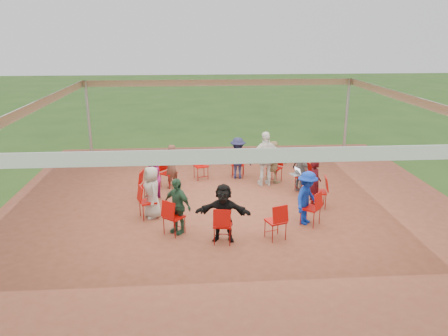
{
  "coord_description": "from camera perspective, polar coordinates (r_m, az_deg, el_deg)",
  "views": [
    {
      "loc": [
        -1.08,
        -11.64,
        4.72
      ],
      "look_at": [
        -0.2,
        0.3,
        0.99
      ],
      "focal_mm": 35.0,
      "sensor_mm": 36.0,
      "label": 1
    }
  ],
  "objects": [
    {
      "name": "ground",
      "position": [
        12.6,
        1.02,
        -4.67
      ],
      "size": [
        80.0,
        80.0,
        0.0
      ],
      "primitive_type": "plane",
      "color": "#284D18",
      "rests_on": "ground"
    },
    {
      "name": "dirt_patch",
      "position": [
        12.6,
        1.02,
        -4.64
      ],
      "size": [
        13.0,
        13.0,
        0.0
      ],
      "primitive_type": "plane",
      "color": "brown",
      "rests_on": "ground"
    },
    {
      "name": "tent",
      "position": [
        11.92,
        1.08,
        5.96
      ],
      "size": [
        10.33,
        10.33,
        3.0
      ],
      "color": "#B2B2B7",
      "rests_on": "ground"
    },
    {
      "name": "chair_0",
      "position": [
        13.6,
        10.38,
        -1.26
      ],
      "size": [
        0.56,
        0.54,
        0.9
      ],
      "primitive_type": null,
      "rotation": [
        0.0,
        0.0,
        1.92
      ],
      "color": "#B90904",
      "rests_on": "ground"
    },
    {
      "name": "chair_1",
      "position": [
        14.41,
        6.59,
        -0.03
      ],
      "size": [
        0.6,
        0.61,
        0.9
      ],
      "primitive_type": null,
      "rotation": [
        0.0,
        0.0,
        2.44
      ],
      "color": "#B90904",
      "rests_on": "ground"
    },
    {
      "name": "chair_2",
      "position": [
        14.75,
        1.84,
        0.49
      ],
      "size": [
        0.49,
        0.51,
        0.9
      ],
      "primitive_type": null,
      "rotation": [
        0.0,
        0.0,
        2.97
      ],
      "color": "#B90904",
      "rests_on": "ground"
    },
    {
      "name": "chair_3",
      "position": [
        14.57,
        -3.04,
        0.26
      ],
      "size": [
        0.54,
        0.56,
        0.9
      ],
      "primitive_type": null,
      "rotation": [
        0.0,
        0.0,
        -2.79
      ],
      "color": "#B90904",
      "rests_on": "ground"
    },
    {
      "name": "chair_4",
      "position": [
        13.9,
        -7.24,
        -0.7
      ],
      "size": [
        0.61,
        0.6,
        0.9
      ],
      "primitive_type": null,
      "rotation": [
        0.0,
        0.0,
        -2.27
      ],
      "color": "#B90904",
      "rests_on": "ground"
    },
    {
      "name": "chair_5",
      "position": [
        12.87,
        -9.87,
        -2.32
      ],
      "size": [
        0.51,
        0.49,
        0.9
      ],
      "primitive_type": null,
      "rotation": [
        0.0,
        0.0,
        -1.75
      ],
      "color": "#B90904",
      "rests_on": "ground"
    },
    {
      "name": "chair_6",
      "position": [
        11.68,
        -9.91,
        -4.39
      ],
      "size": [
        0.56,
        0.54,
        0.9
      ],
      "primitive_type": null,
      "rotation": [
        0.0,
        0.0,
        -1.22
      ],
      "color": "#B90904",
      "rests_on": "ground"
    },
    {
      "name": "chair_7",
      "position": [
        10.67,
        -6.53,
        -6.38
      ],
      "size": [
        0.6,
        0.61,
        0.9
      ],
      "primitive_type": null,
      "rotation": [
        0.0,
        0.0,
        -0.7
      ],
      "color": "#B90904",
      "rests_on": "ground"
    },
    {
      "name": "chair_8",
      "position": [
        10.2,
        -0.15,
        -7.44
      ],
      "size": [
        0.49,
        0.51,
        0.9
      ],
      "primitive_type": null,
      "rotation": [
        0.0,
        0.0,
        -0.18
      ],
      "color": "#B90904",
      "rests_on": "ground"
    },
    {
      "name": "chair_9",
      "position": [
        10.45,
        6.75,
        -6.93
      ],
      "size": [
        0.54,
        0.56,
        0.9
      ],
      "primitive_type": null,
      "rotation": [
        0.0,
        0.0,
        0.35
      ],
      "color": "#B90904",
      "rests_on": "ground"
    },
    {
      "name": "chair_10",
      "position": [
        11.32,
        11.25,
        -5.18
      ],
      "size": [
        0.61,
        0.6,
        0.9
      ],
      "primitive_type": null,
      "rotation": [
        0.0,
        0.0,
        0.87
      ],
      "color": "#B90904",
      "rests_on": "ground"
    },
    {
      "name": "chair_11",
      "position": [
        12.49,
        12.27,
        -3.08
      ],
      "size": [
        0.51,
        0.49,
        0.9
      ],
      "primitive_type": null,
      "rotation": [
        0.0,
        0.0,
        1.39
      ],
      "color": "#B90904",
      "rests_on": "ground"
    },
    {
      "name": "person_seated_0",
      "position": [
        13.46,
        10.02,
        -0.3
      ],
      "size": [
        0.67,
        0.91,
        1.4
      ],
      "primitive_type": "imported",
      "rotation": [
        0.0,
        0.0,
        1.92
      ],
      "color": "slate",
      "rests_on": "ground"
    },
    {
      "name": "person_seated_1",
      "position": [
        14.23,
        6.39,
        0.83
      ],
      "size": [
        1.3,
        1.2,
        1.4
      ],
      "primitive_type": "imported",
      "rotation": [
        0.0,
        0.0,
        2.44
      ],
      "color": "tan",
      "rests_on": "ground"
    },
    {
      "name": "person_seated_2",
      "position": [
        14.56,
        1.82,
        1.31
      ],
      "size": [
        0.97,
        0.6,
        1.4
      ],
      "primitive_type": "imported",
      "rotation": [
        0.0,
        0.0,
        2.97
      ],
      "color": "#1D2142",
      "rests_on": "ground"
    },
    {
      "name": "person_seated_3",
      "position": [
        13.75,
        -6.92,
        0.22
      ],
      "size": [
        0.58,
        0.6,
        1.4
      ],
      "primitive_type": "imported",
      "rotation": [
        0.0,
        0.0,
        -2.27
      ],
      "color": "brown",
      "rests_on": "ground"
    },
    {
      "name": "person_seated_4",
      "position": [
        12.75,
        -9.41,
        -1.27
      ],
      "size": [
        0.5,
        0.74,
        1.4
      ],
      "primitive_type": "imported",
      "rotation": [
        0.0,
        0.0,
        -1.75
      ],
      "color": "#9B1864",
      "rests_on": "ground"
    },
    {
      "name": "person_seated_5",
      "position": [
        11.62,
        -9.4,
        -3.14
      ],
      "size": [
        0.59,
        0.77,
        1.4
      ],
      "primitive_type": "imported",
      "rotation": [
        0.0,
        0.0,
        -1.22
      ],
      "color": "#A6A395",
      "rests_on": "ground"
    },
    {
      "name": "person_seated_6",
      "position": [
        10.66,
        -6.15,
        -4.92
      ],
      "size": [
        0.9,
        0.85,
        1.4
      ],
      "primitive_type": "imported",
      "rotation": [
        0.0,
        0.0,
        -0.7
      ],
      "color": "#2A5339",
      "rests_on": "ground"
    },
    {
      "name": "person_seated_7",
      "position": [
        10.2,
        -0.08,
        -5.86
      ],
      "size": [
        1.36,
        0.7,
        1.4
      ],
      "primitive_type": "imported",
      "rotation": [
        0.0,
        0.0,
        -0.18
      ],
      "color": "black",
      "rests_on": "ground"
    },
    {
      "name": "person_seated_8",
      "position": [
        11.28,
        10.77,
        -3.86
      ],
      "size": [
        0.92,
        0.98,
        1.4
      ],
      "primitive_type": "imported",
      "rotation": [
        0.0,
        0.0,
        0.87
      ],
      "color": "#0D31A7",
      "rests_on": "ground"
    },
    {
      "name": "person_seated_9",
      "position": [
        12.39,
        11.79,
        -1.96
      ],
      "size": [
        0.42,
        0.56,
        1.4
      ],
      "primitive_type": "imported",
      "rotation": [
        0.0,
        0.0,
        1.39
      ],
      "color": "#3B080D",
      "rests_on": "ground"
    },
    {
      "name": "standing_person",
      "position": [
        13.89,
        5.49,
        1.2
      ],
      "size": [
        1.1,
        0.68,
        1.75
      ],
      "primitive_type": "imported",
      "rotation": [
        0.0,
        0.0,
        3.3
      ],
      "color": "white",
      "rests_on": "ground"
    },
    {
      "name": "cable_coil",
      "position": [
        13.61,
        -0.21,
        -2.87
      ],
      "size": [
        0.31,
        0.31,
        0.03
      ],
      "rotation": [
        0.0,
        0.0,
        -0.05
      ],
      "color": "black",
      "rests_on": "ground"
    },
    {
      "name": "laptop",
      "position": [
        13.39,
        9.43,
        -0.58
      ],
      "size": [
        0.35,
        0.39,
        0.22
      ],
      "rotation": [
        0.0,
        0.0,
        1.92
      ],
      "color": "#B7B7BC",
      "rests_on": "ground"
    }
  ]
}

